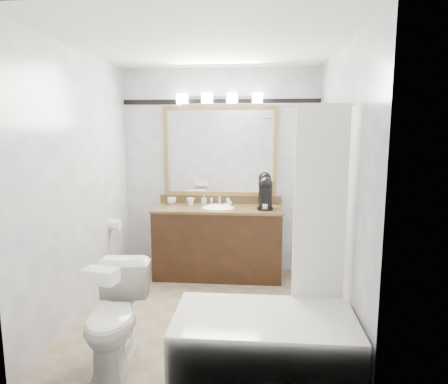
{
  "coord_description": "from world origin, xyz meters",
  "views": [
    {
      "loc": [
        0.47,
        -3.62,
        1.77
      ],
      "look_at": [
        0.13,
        0.35,
        1.14
      ],
      "focal_mm": 32.0,
      "sensor_mm": 36.0,
      "label": 1
    }
  ],
  "objects": [
    {
      "name": "room",
      "position": [
        0.0,
        0.0,
        1.25
      ],
      "size": [
        2.42,
        2.62,
        2.52
      ],
      "color": "gray",
      "rests_on": "ground"
    },
    {
      "name": "vanity",
      "position": [
        0.0,
        1.02,
        0.44
      ],
      "size": [
        1.53,
        0.58,
        0.97
      ],
      "color": "black",
      "rests_on": "ground"
    },
    {
      "name": "mirror",
      "position": [
        0.0,
        1.28,
        1.5
      ],
      "size": [
        1.4,
        0.04,
        1.1
      ],
      "color": "#9C7F46",
      "rests_on": "room"
    },
    {
      "name": "vanity_light_bar",
      "position": [
        0.0,
        1.23,
        2.13
      ],
      "size": [
        1.02,
        0.14,
        0.12
      ],
      "color": "silver",
      "rests_on": "room"
    },
    {
      "name": "accent_stripe",
      "position": [
        0.0,
        1.29,
        2.1
      ],
      "size": [
        2.4,
        0.01,
        0.06
      ],
      "primitive_type": "cube",
      "color": "black",
      "rests_on": "room"
    },
    {
      "name": "bathtub",
      "position": [
        0.55,
        -0.9,
        0.28
      ],
      "size": [
        1.3,
        0.75,
        1.96
      ],
      "color": "white",
      "rests_on": "ground"
    },
    {
      "name": "tp_roll",
      "position": [
        -1.14,
        0.66,
        0.7
      ],
      "size": [
        0.11,
        0.12,
        0.12
      ],
      "primitive_type": "cylinder",
      "rotation": [
        0.0,
        1.57,
        0.0
      ],
      "color": "white",
      "rests_on": "room"
    },
    {
      "name": "toilet",
      "position": [
        -0.59,
        -0.88,
        0.37
      ],
      "size": [
        0.46,
        0.75,
        0.74
      ],
      "primitive_type": "imported",
      "rotation": [
        0.0,
        0.0,
        0.07
      ],
      "color": "white",
      "rests_on": "ground"
    },
    {
      "name": "tissue_box",
      "position": [
        -0.59,
        -1.12,
        0.79
      ],
      "size": [
        0.26,
        0.17,
        0.1
      ],
      "primitive_type": "cube",
      "rotation": [
        0.0,
        0.0,
        -0.2
      ],
      "color": "white",
      "rests_on": "toilet"
    },
    {
      "name": "coffee_maker",
      "position": [
        0.56,
        0.99,
        1.04
      ],
      "size": [
        0.19,
        0.24,
        0.37
      ],
      "rotation": [
        0.0,
        0.0,
        -0.07
      ],
      "color": "black",
      "rests_on": "vanity"
    },
    {
      "name": "cup_left",
      "position": [
        -0.6,
        1.18,
        0.89
      ],
      "size": [
        0.14,
        0.14,
        0.08
      ],
      "primitive_type": "imported",
      "rotation": [
        0.0,
        0.0,
        0.4
      ],
      "color": "white",
      "rests_on": "vanity"
    },
    {
      "name": "cup_right",
      "position": [
        -0.35,
        1.13,
        0.89
      ],
      "size": [
        0.12,
        0.12,
        0.09
      ],
      "primitive_type": "imported",
      "rotation": [
        0.0,
        0.0,
        -0.36
      ],
      "color": "white",
      "rests_on": "vanity"
    },
    {
      "name": "soap_bottle_a",
      "position": [
        -0.2,
        1.22,
        0.91
      ],
      "size": [
        0.07,
        0.07,
        0.11
      ],
      "primitive_type": "imported",
      "rotation": [
        0.0,
        0.0,
        -0.37
      ],
      "color": "white",
      "rests_on": "vanity"
    },
    {
      "name": "soap_bottle_b",
      "position": [
        0.12,
        1.15,
        0.89
      ],
      "size": [
        0.09,
        0.09,
        0.09
      ],
      "primitive_type": "imported",
      "rotation": [
        0.0,
        0.0,
        -0.29
      ],
      "color": "white",
      "rests_on": "vanity"
    },
    {
      "name": "soap_bar",
      "position": [
        0.1,
        1.13,
        0.86
      ],
      "size": [
        0.08,
        0.06,
        0.03
      ],
      "primitive_type": "cube",
      "rotation": [
        0.0,
        0.0,
        0.07
      ],
      "color": "beige",
      "rests_on": "vanity"
    }
  ]
}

